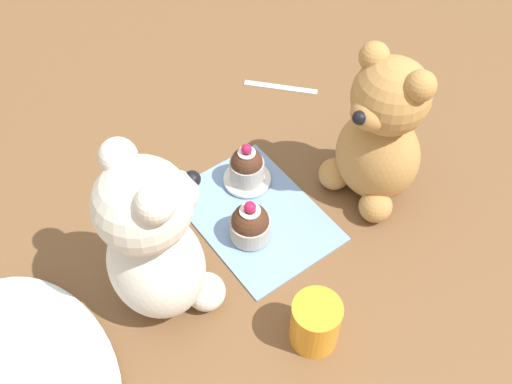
{
  "coord_description": "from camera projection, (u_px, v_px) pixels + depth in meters",
  "views": [
    {
      "loc": [
        -0.42,
        0.31,
        0.71
      ],
      "look_at": [
        0.0,
        0.0,
        0.06
      ],
      "focal_mm": 42.0,
      "sensor_mm": 36.0,
      "label": 1
    }
  ],
  "objects": [
    {
      "name": "teddy_bear_tan",
      "position": [
        380.0,
        136.0,
        0.82
      ],
      "size": [
        0.14,
        0.13,
        0.25
      ],
      "rotation": [
        0.0,
        0.0,
        3.23
      ],
      "color": "#B78447",
      "rests_on": "ground_plane"
    },
    {
      "name": "teaspoon",
      "position": [
        281.0,
        87.0,
        1.05
      ],
      "size": [
        0.1,
        0.1,
        0.01
      ],
      "primitive_type": "cube",
      "rotation": [
        0.0,
        0.0,
        0.73
      ],
      "color": "silver",
      "rests_on": "ground_plane"
    },
    {
      "name": "ground_plane",
      "position": [
        256.0,
        216.0,
        0.88
      ],
      "size": [
        4.0,
        4.0,
        0.0
      ],
      "primitive_type": "plane",
      "color": "brown"
    },
    {
      "name": "teddy_bear_cream",
      "position": [
        154.0,
        242.0,
        0.7
      ],
      "size": [
        0.14,
        0.13,
        0.26
      ],
      "rotation": [
        0.0,
        0.0,
        -0.01
      ],
      "color": "silver",
      "rests_on": "ground_plane"
    },
    {
      "name": "knitted_placemat",
      "position": [
        256.0,
        215.0,
        0.88
      ],
      "size": [
        0.23,
        0.17,
        0.01
      ],
      "primitive_type": "cube",
      "color": "#7A9ED1",
      "rests_on": "ground_plane"
    },
    {
      "name": "juice_glass",
      "position": [
        315.0,
        323.0,
        0.73
      ],
      "size": [
        0.06,
        0.06,
        0.08
      ],
      "primitive_type": "cylinder",
      "color": "orange",
      "rests_on": "ground_plane"
    },
    {
      "name": "tulle_cloth",
      "position": [
        27.0,
        373.0,
        0.71
      ],
      "size": [
        0.3,
        0.2,
        0.03
      ],
      "primitive_type": "ellipsoid",
      "color": "white",
      "rests_on": "ground_plane"
    },
    {
      "name": "cupcake_near_cream_bear",
      "position": [
        250.0,
        224.0,
        0.83
      ],
      "size": [
        0.06,
        0.06,
        0.07
      ],
      "color": "#B2ADA3",
      "rests_on": "knitted_placemat"
    },
    {
      "name": "saucer_plate",
      "position": [
        247.0,
        179.0,
        0.91
      ],
      "size": [
        0.07,
        0.07,
        0.01
      ],
      "primitive_type": "cylinder",
      "color": "white",
      "rests_on": "knitted_placemat"
    },
    {
      "name": "cupcake_near_tan_bear",
      "position": [
        247.0,
        166.0,
        0.89
      ],
      "size": [
        0.05,
        0.05,
        0.07
      ],
      "color": "#B2ADA3",
      "rests_on": "saucer_plate"
    }
  ]
}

